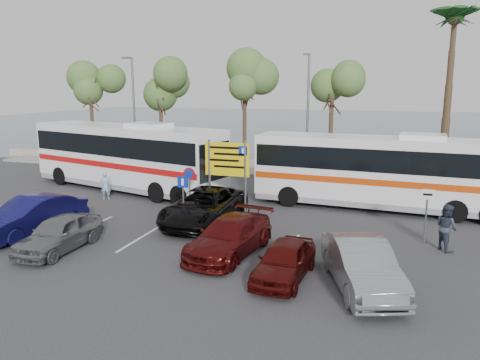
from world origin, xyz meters
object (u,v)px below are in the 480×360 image
(coach_bus_left, at_px, (126,159))
(car_blue, at_px, (31,216))
(street_lamp_left, at_px, (133,107))
(pedestrian_near, at_px, (106,186))
(car_maroon, at_px, (230,236))
(suv_black, at_px, (204,206))
(street_lamp_right, at_px, (308,109))
(direction_sign, at_px, (227,165))
(car_silver_b, at_px, (362,265))
(coach_bus_right, at_px, (380,174))
(car_silver_a, at_px, (59,233))
(car_red, at_px, (285,260))
(pedestrian_far, at_px, (446,227))

(coach_bus_left, bearing_deg, car_blue, -85.10)
(street_lamp_left, bearing_deg, pedestrian_near, -68.74)
(car_maroon, bearing_deg, car_blue, -170.02)
(coach_bus_left, xyz_separation_m, suv_black, (7.00, -5.00, -1.11))
(street_lamp_left, relative_size, car_maroon, 1.71)
(coach_bus_left, relative_size, pedestrian_near, 8.60)
(street_lamp_right, distance_m, direction_sign, 10.73)
(street_lamp_left, bearing_deg, direction_sign, -43.17)
(car_blue, height_order, suv_black, car_blue)
(suv_black, relative_size, car_silver_b, 1.22)
(direction_sign, xyz_separation_m, car_blue, (-6.76, -5.40, -1.64))
(coach_bus_right, bearing_deg, car_blue, -147.52)
(car_silver_a, distance_m, car_silver_b, 11.05)
(car_blue, distance_m, car_silver_b, 13.52)
(car_red, bearing_deg, car_silver_b, 3.94)
(car_red, bearing_deg, car_maroon, 150.63)
(coach_bus_right, distance_m, pedestrian_near, 14.46)
(car_maroon, bearing_deg, pedestrian_near, 155.44)
(coach_bus_right, relative_size, pedestrian_far, 7.01)
(street_lamp_right, bearing_deg, coach_bus_left, -143.54)
(coach_bus_left, relative_size, car_silver_b, 2.92)
(car_silver_b, distance_m, pedestrian_near, 15.85)
(pedestrian_near, bearing_deg, suv_black, 143.86)
(street_lamp_left, relative_size, pedestrian_near, 5.16)
(street_lamp_right, height_order, car_maroon, street_lamp_right)
(pedestrian_near, bearing_deg, pedestrian_far, 153.80)
(street_lamp_right, xyz_separation_m, pedestrian_near, (-9.28, -9.56, -3.82))
(car_maroon, bearing_deg, street_lamp_left, 137.97)
(car_maroon, relative_size, pedestrian_far, 2.62)
(car_silver_a, bearing_deg, car_maroon, 14.22)
(street_lamp_left, height_order, pedestrian_far, street_lamp_left)
(coach_bus_right, height_order, car_maroon, coach_bus_right)
(coach_bus_right, relative_size, car_blue, 2.61)
(direction_sign, bearing_deg, car_red, -57.32)
(coach_bus_right, height_order, suv_black, coach_bus_right)
(car_blue, bearing_deg, pedestrian_near, 104.44)
(street_lamp_left, xyz_separation_m, street_lamp_right, (13.00, 0.00, 0.00))
(direction_sign, relative_size, suv_black, 0.64)
(car_maroon, distance_m, pedestrian_near, 10.90)
(street_lamp_right, height_order, coach_bus_left, street_lamp_right)
(street_lamp_left, height_order, suv_black, street_lamp_left)
(car_red, xyz_separation_m, car_silver_b, (2.40, 0.00, 0.13))
(direction_sign, bearing_deg, street_lamp_left, 136.83)
(car_silver_b, height_order, pedestrian_near, pedestrian_near)
(car_silver_a, height_order, car_red, car_silver_a)
(car_silver_a, height_order, suv_black, suv_black)
(direction_sign, bearing_deg, car_maroon, -69.68)
(coach_bus_left, xyz_separation_m, car_maroon, (9.40, -8.42, -1.21))
(coach_bus_left, relative_size, car_maroon, 2.84)
(street_lamp_right, height_order, car_red, street_lamp_right)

